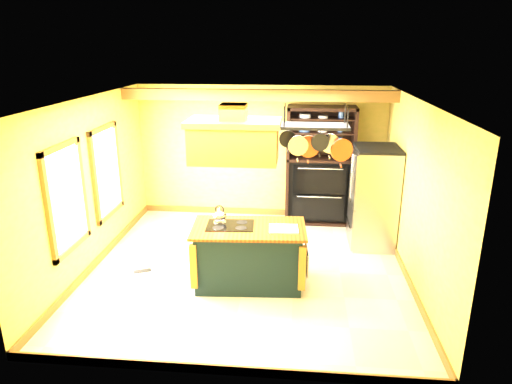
% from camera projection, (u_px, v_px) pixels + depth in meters
% --- Properties ---
extents(floor, '(5.00, 5.00, 0.00)m').
position_uv_depth(floor, '(248.00, 269.00, 7.38)').
color(floor, beige).
rests_on(floor, ground).
extents(ceiling, '(5.00, 5.00, 0.00)m').
position_uv_depth(ceiling, '(247.00, 100.00, 6.54)').
color(ceiling, white).
rests_on(ceiling, wall_back).
extents(wall_back, '(5.00, 0.02, 2.70)m').
position_uv_depth(wall_back, '(261.00, 152.00, 9.33)').
color(wall_back, '#E5BC54').
rests_on(wall_back, floor).
extents(wall_front, '(5.00, 0.02, 2.70)m').
position_uv_depth(wall_front, '(220.00, 265.00, 4.60)').
color(wall_front, '#E5BC54').
rests_on(wall_front, floor).
extents(wall_left, '(0.02, 5.00, 2.70)m').
position_uv_depth(wall_left, '(90.00, 185.00, 7.19)').
color(wall_left, '#E5BC54').
rests_on(wall_left, floor).
extents(wall_right, '(0.02, 5.00, 2.70)m').
position_uv_depth(wall_right, '(415.00, 194.00, 6.74)').
color(wall_right, '#E5BC54').
rests_on(wall_right, floor).
extents(ceiling_beam, '(5.00, 0.15, 0.20)m').
position_uv_depth(ceiling_beam, '(257.00, 95.00, 8.19)').
color(ceiling_beam, brown).
rests_on(ceiling_beam, ceiling).
extents(window_near, '(0.06, 1.06, 1.56)m').
position_uv_depth(window_near, '(67.00, 198.00, 6.41)').
color(window_near, brown).
rests_on(window_near, wall_left).
extents(window_far, '(0.06, 1.06, 1.56)m').
position_uv_depth(window_far, '(107.00, 172.00, 7.73)').
color(window_far, brown).
rests_on(window_far, wall_left).
extents(kitchen_island, '(1.71, 1.02, 1.11)m').
position_uv_depth(kitchen_island, '(249.00, 255.00, 6.80)').
color(kitchen_island, black).
rests_on(kitchen_island, floor).
extents(range_hood, '(1.28, 0.72, 0.80)m').
position_uv_depth(range_hood, '(234.00, 139.00, 6.27)').
color(range_hood, '#A46B29').
rests_on(range_hood, ceiling).
extents(pot_rack, '(1.00, 0.45, 0.74)m').
position_uv_depth(pot_rack, '(315.00, 135.00, 6.15)').
color(pot_rack, black).
rests_on(pot_rack, ceiling).
extents(refrigerator, '(0.76, 0.90, 1.75)m').
position_uv_depth(refrigerator, '(373.00, 199.00, 8.05)').
color(refrigerator, '#999BA1').
rests_on(refrigerator, floor).
extents(hutch, '(1.32, 0.60, 2.34)m').
position_uv_depth(hutch, '(319.00, 178.00, 9.12)').
color(hutch, black).
rests_on(hutch, floor).
extents(floor_register, '(0.30, 0.22, 0.01)m').
position_uv_depth(floor_register, '(142.00, 271.00, 7.30)').
color(floor_register, black).
rests_on(floor_register, floor).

